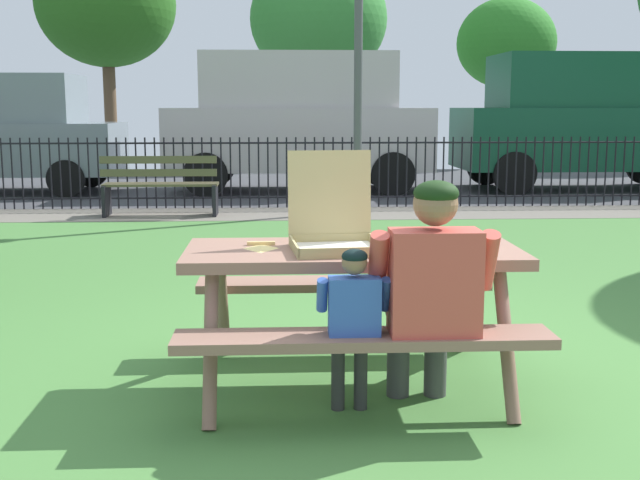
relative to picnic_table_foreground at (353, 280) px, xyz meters
name	(u,v)px	position (x,y,z in m)	size (l,w,h in m)	color
ground	(363,297)	(0.28, 2.07, -0.61)	(28.00, 11.58, 0.02)	#4A803D
cobblestone_walkway	(326,214)	(0.28, 7.16, -0.60)	(28.00, 1.40, 0.01)	slate
street_asphalt	(313,185)	(0.28, 11.55, -0.60)	(28.00, 7.37, 0.01)	#424247
picnic_table_foreground	(353,280)	(0.00, 0.00, 0.00)	(1.80, 1.48, 0.79)	#8F6656
pizza_box_open	(334,225)	(-0.10, 0.02, 0.29)	(0.50, 0.53, 0.52)	tan
pizza_slice_on_table	(261,246)	(-0.49, 0.04, 0.18)	(0.15, 0.22, 0.02)	#EDD079
adult_at_table	(430,289)	(0.33, -0.50, 0.06)	(0.61, 0.59, 1.19)	#3F3F3F
child_at_table	(353,318)	(-0.05, -0.53, -0.07)	(0.35, 0.34, 0.87)	#303030
iron_fence_streetside	(324,172)	(0.28, 7.86, -0.05)	(19.30, 0.03, 1.07)	black
park_bench_center	(160,187)	(-2.06, 7.03, -0.18)	(1.60, 0.46, 0.85)	brown
lamp_post_walkway	(359,18)	(0.74, 7.30, 2.15)	(0.28, 0.28, 4.57)	#4C4C51
parked_car_left	(299,119)	(-0.04, 10.31, 0.71)	(4.71, 2.09, 2.46)	#BEB2B7
parked_car_center	(587,119)	(5.27, 10.31, 0.71)	(4.71, 2.08, 2.46)	#134831
far_tree_midleft	(106,5)	(-4.74, 16.90, 3.47)	(3.51, 3.51, 5.67)	brown
far_tree_center	(319,20)	(0.65, 16.90, 3.12)	(3.53, 3.53, 5.33)	brown
far_tree_midright	(506,44)	(5.56, 16.90, 2.54)	(2.57, 2.57, 4.32)	brown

